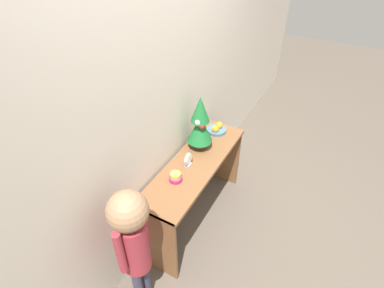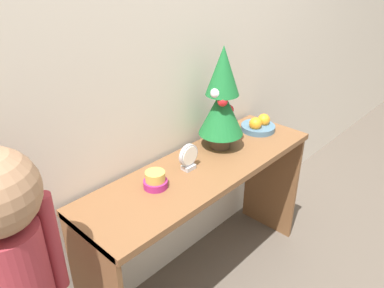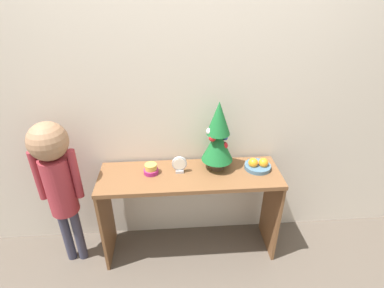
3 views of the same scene
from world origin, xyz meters
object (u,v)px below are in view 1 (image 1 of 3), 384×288
object	(u,v)px
singing_bowl	(176,177)
desk_clock	(188,160)
mini_tree	(200,123)
child_figure	(133,237)
fruit_bowl	(217,129)

from	to	relation	value
singing_bowl	desk_clock	xyz separation A→B (m)	(0.20, -0.00, 0.03)
singing_bowl	desk_clock	bearing A→B (deg)	-0.53
singing_bowl	mini_tree	bearing A→B (deg)	4.03
desk_clock	child_figure	xyz separation A→B (m)	(-0.80, -0.06, 0.01)
mini_tree	child_figure	world-z (taller)	mini_tree
desk_clock	child_figure	size ratio (longest dim) A/B	0.11
mini_tree	child_figure	xyz separation A→B (m)	(-1.07, -0.10, -0.18)
desk_clock	child_figure	bearing A→B (deg)	-175.67
desk_clock	fruit_bowl	bearing A→B (deg)	0.34
singing_bowl	child_figure	xyz separation A→B (m)	(-0.61, -0.06, 0.04)
mini_tree	singing_bowl	world-z (taller)	mini_tree
singing_bowl	desk_clock	size ratio (longest dim) A/B	0.83
mini_tree	singing_bowl	bearing A→B (deg)	-175.97
fruit_bowl	child_figure	bearing A→B (deg)	-177.30
fruit_bowl	singing_bowl	distance (m)	0.75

